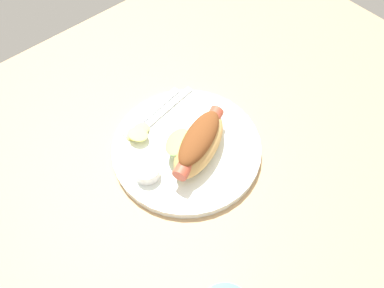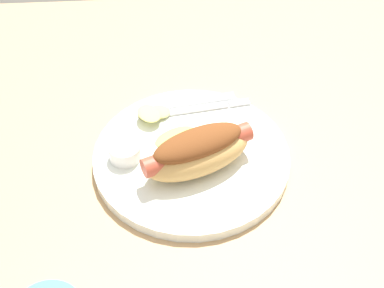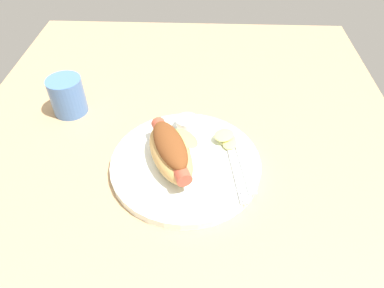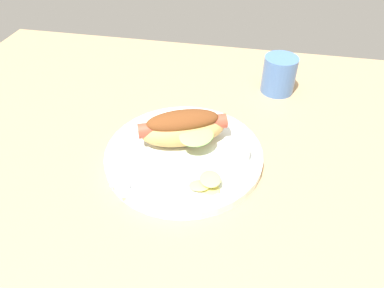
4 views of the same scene
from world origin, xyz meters
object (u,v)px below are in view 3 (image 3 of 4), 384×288
Objects in this scene: sauce_ramekin at (187,124)px; drinking_cup at (67,96)px; chips_pile at (227,139)px; knife at (243,162)px; hot_dog at (171,150)px; plate at (186,162)px; fork at (235,167)px.

drinking_cup is (6.44, 25.63, 1.26)cm from sauce_ramekin.
knife is at bearing -151.74° from chips_pile.
drinking_cup is at bearing -147.51° from hot_dog.
sauce_ramekin is 26.45cm from drinking_cup.
sauce_ramekin is at bearing -139.04° from knife.
chips_pile is at bearing -160.40° from knife.
hot_dog is at bearing -95.63° from knife.
hot_dog is at bearing 120.19° from chips_pile.
hot_dog reaches higher than knife.
hot_dog is 13.34cm from knife.
drinking_cup is at bearing 59.62° from plate.
hot_dog is (-1.03, 2.54, 3.99)cm from plate.
hot_dog is at bearing 112.02° from plate.
fork is 2.82× the size of chips_pile.
drinking_cup reaches higher than fork.
fork is 38.64cm from drinking_cup.
sauce_ramekin is 13.97cm from knife.
sauce_ramekin is 0.28× the size of fork.
plate is at bearing 89.28° from hot_dog.
chips_pile is (-3.80, -7.81, -0.28)cm from sauce_ramekin.
knife is at bearing 70.30° from hot_dog.
hot_dog is at bearing -102.27° from fork.
chips_pile reaches higher than knife.
sauce_ramekin is at bearing -147.60° from fork.
sauce_ramekin is (9.71, -2.36, -2.04)cm from hot_dog.
sauce_ramekin is 13.90cm from fork.
knife is (-9.03, -10.62, -0.97)cm from sauce_ramekin.
fork is 6.87cm from chips_pile.
plate is at bearing -109.95° from fork.
fork is 2.20cm from knife.
sauce_ramekin is at bearing 143.61° from hot_dog.
fork is 1.95× the size of drinking_cup.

